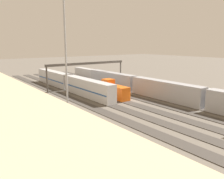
% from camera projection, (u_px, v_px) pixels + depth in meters
% --- Properties ---
extents(ground_plane, '(400.00, 400.00, 0.00)m').
position_uv_depth(ground_plane, '(135.00, 101.00, 60.94)').
color(ground_plane, '#60594F').
extents(track_bed_0, '(140.00, 2.80, 0.12)m').
position_uv_depth(track_bed_0, '(166.00, 95.00, 68.30)').
color(track_bed_0, '#3D3833').
rests_on(track_bed_0, ground_plane).
extents(track_bed_1, '(140.00, 2.80, 0.12)m').
position_uv_depth(track_bed_1, '(154.00, 97.00, 65.35)').
color(track_bed_1, '#4C443D').
rests_on(track_bed_1, ground_plane).
extents(track_bed_2, '(140.00, 2.80, 0.12)m').
position_uv_depth(track_bed_2, '(141.00, 99.00, 62.41)').
color(track_bed_2, '#3D3833').
rests_on(track_bed_2, ground_plane).
extents(track_bed_3, '(140.00, 2.80, 0.12)m').
position_uv_depth(track_bed_3, '(128.00, 102.00, 59.46)').
color(track_bed_3, '#3D3833').
rests_on(track_bed_3, ground_plane).
extents(track_bed_4, '(140.00, 2.80, 0.12)m').
position_uv_depth(track_bed_4, '(112.00, 105.00, 56.51)').
color(track_bed_4, '#3D3833').
rests_on(track_bed_4, ground_plane).
extents(track_bed_5, '(140.00, 2.80, 0.12)m').
position_uv_depth(track_bed_5, '(95.00, 109.00, 53.57)').
color(track_bed_5, '#3D3833').
rests_on(track_bed_5, ground_plane).
extents(train_on_track_3, '(10.00, 3.00, 5.00)m').
position_uv_depth(train_on_track_3, '(114.00, 91.00, 63.63)').
color(train_on_track_3, '#D85914').
rests_on(train_on_track_3, ground_plane).
extents(train_on_track_0, '(95.60, 3.00, 3.80)m').
position_uv_depth(train_on_track_0, '(149.00, 85.00, 73.15)').
color(train_on_track_0, silver).
rests_on(train_on_track_0, ground_plane).
extents(train_on_track_4, '(47.20, 3.06, 5.00)m').
position_uv_depth(train_on_track_4, '(69.00, 82.00, 74.51)').
color(train_on_track_4, silver).
rests_on(train_on_track_4, ground_plane).
extents(train_on_track_1, '(71.40, 3.00, 5.00)m').
position_uv_depth(train_on_track_1, '(165.00, 90.00, 61.79)').
color(train_on_track_1, '#A8AAB2').
rests_on(train_on_track_1, ground_plane).
extents(light_mast_1, '(2.80, 0.70, 27.66)m').
position_uv_depth(light_mast_1, '(65.00, 33.00, 53.19)').
color(light_mast_1, '#9EA0A5').
rests_on(light_mast_1, ground_plane).
extents(signal_gantry, '(0.70, 30.00, 8.80)m').
position_uv_depth(signal_gantry, '(88.00, 66.00, 78.26)').
color(signal_gantry, '#4C4742').
rests_on(signal_gantry, ground_plane).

